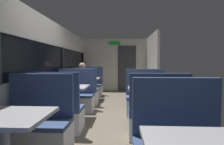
# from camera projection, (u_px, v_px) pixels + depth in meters

# --- Properties ---
(ground_plane) EXTENTS (3.30, 9.20, 0.02)m
(ground_plane) POSITION_uv_depth(u_px,v_px,m) (108.00, 121.00, 3.89)
(ground_plane) COLOR #665B4C
(carriage_window_panel_left) EXTENTS (0.09, 8.48, 2.30)m
(carriage_window_panel_left) POSITION_uv_depth(u_px,v_px,m) (41.00, 70.00, 3.90)
(carriage_window_panel_left) COLOR beige
(carriage_window_panel_left) RESTS_ON ground_plane
(carriage_end_bulkhead) EXTENTS (2.90, 0.11, 2.30)m
(carriage_end_bulkhead) POSITION_uv_depth(u_px,v_px,m) (116.00, 65.00, 8.00)
(carriage_end_bulkhead) COLOR beige
(carriage_end_bulkhead) RESTS_ON ground_plane
(carriage_aisle_panel_right) EXTENTS (0.08, 2.40, 2.30)m
(carriage_aisle_panel_right) POSITION_uv_depth(u_px,v_px,m) (152.00, 65.00, 6.74)
(carriage_aisle_panel_right) COLOR beige
(carriage_aisle_panel_right) RESTS_ON ground_plane
(dining_table_near_window) EXTENTS (0.90, 0.70, 0.74)m
(dining_table_near_window) POSITION_uv_depth(u_px,v_px,m) (4.00, 124.00, 1.81)
(dining_table_near_window) COLOR #9E9EA3
(dining_table_near_window) RESTS_ON ground_plane
(bench_near_window_facing_entry) EXTENTS (0.95, 0.50, 1.10)m
(bench_near_window_facing_entry) POSITION_uv_depth(u_px,v_px,m) (37.00, 129.00, 2.53)
(bench_near_window_facing_entry) COLOR silver
(bench_near_window_facing_entry) RESTS_ON ground_plane
(dining_table_mid_window) EXTENTS (0.90, 0.70, 0.74)m
(dining_table_mid_window) POSITION_uv_depth(u_px,v_px,m) (67.00, 91.00, 3.94)
(dining_table_mid_window) COLOR #9E9EA3
(dining_table_mid_window) RESTS_ON ground_plane
(bench_mid_window_facing_end) EXTENTS (0.95, 0.50, 1.10)m
(bench_mid_window_facing_end) POSITION_uv_depth(u_px,v_px,m) (56.00, 114.00, 3.26)
(bench_mid_window_facing_end) COLOR silver
(bench_mid_window_facing_end) RESTS_ON ground_plane
(bench_mid_window_facing_entry) EXTENTS (0.95, 0.50, 1.10)m
(bench_mid_window_facing_entry) POSITION_uv_depth(u_px,v_px,m) (75.00, 98.00, 4.66)
(bench_mid_window_facing_entry) COLOR silver
(bench_mid_window_facing_entry) RESTS_ON ground_plane
(dining_table_far_window) EXTENTS (0.90, 0.70, 0.74)m
(dining_table_far_window) POSITION_uv_depth(u_px,v_px,m) (86.00, 81.00, 6.07)
(dining_table_far_window) COLOR #9E9EA3
(dining_table_far_window) RESTS_ON ground_plane
(bench_far_window_facing_end) EXTENTS (0.95, 0.50, 1.10)m
(bench_far_window_facing_end) POSITION_uv_depth(u_px,v_px,m) (82.00, 93.00, 5.39)
(bench_far_window_facing_end) COLOR silver
(bench_far_window_facing_end) RESTS_ON ground_plane
(bench_far_window_facing_entry) EXTENTS (0.95, 0.50, 1.10)m
(bench_far_window_facing_entry) POSITION_uv_depth(u_px,v_px,m) (90.00, 87.00, 6.79)
(bench_far_window_facing_entry) COLOR silver
(bench_far_window_facing_entry) RESTS_ON ground_plane
(dining_table_rear_aisle) EXTENTS (0.90, 0.70, 0.74)m
(dining_table_rear_aisle) POSITION_uv_depth(u_px,v_px,m) (151.00, 93.00, 3.65)
(dining_table_rear_aisle) COLOR #9E9EA3
(dining_table_rear_aisle) RESTS_ON ground_plane
(bench_rear_aisle_facing_end) EXTENTS (0.95, 0.50, 1.10)m
(bench_rear_aisle_facing_end) POSITION_uv_depth(u_px,v_px,m) (157.00, 119.00, 2.97)
(bench_rear_aisle_facing_end) COLOR silver
(bench_rear_aisle_facing_end) RESTS_ON ground_plane
(bench_rear_aisle_facing_entry) EXTENTS (0.95, 0.50, 1.10)m
(bench_rear_aisle_facing_entry) POSITION_uv_depth(u_px,v_px,m) (146.00, 101.00, 4.37)
(bench_rear_aisle_facing_entry) COLOR silver
(bench_rear_aisle_facing_entry) RESTS_ON ground_plane
(seated_passenger) EXTENTS (0.47, 0.55, 1.26)m
(seated_passenger) POSITION_uv_depth(u_px,v_px,m) (82.00, 86.00, 5.45)
(seated_passenger) COLOR #26262D
(seated_passenger) RESTS_ON ground_plane
(coffee_cup_primary) EXTENTS (0.07, 0.07, 0.09)m
(coffee_cup_primary) POSITION_uv_depth(u_px,v_px,m) (75.00, 83.00, 4.10)
(coffee_cup_primary) COLOR #B23333
(coffee_cup_primary) RESTS_ON dining_table_mid_window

